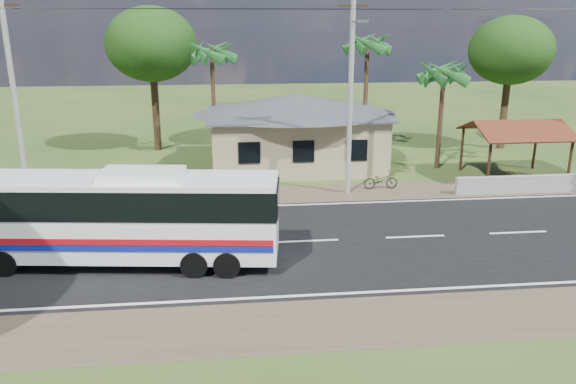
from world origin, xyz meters
name	(u,v)px	position (x,y,z in m)	size (l,w,h in m)	color
ground	(308,241)	(0.00, 0.00, 0.00)	(120.00, 120.00, 0.00)	#274418
road	(308,241)	(0.00, 0.00, 0.01)	(120.00, 16.00, 0.03)	black
house	(295,122)	(1.00, 13.00, 2.64)	(12.40, 10.00, 5.00)	tan
waiting_shed	(516,130)	(13.00, 8.50, 2.73)	(5.20, 4.48, 3.35)	#372414
concrete_barrier	(520,184)	(12.00, 5.60, 0.45)	(7.00, 0.30, 0.90)	#9E9E99
utility_poles	(344,81)	(2.67, 6.49, 5.77)	(32.80, 2.22, 11.00)	#9E9E99
palm_near	(444,73)	(9.50, 11.00, 5.71)	(2.80, 2.80, 6.70)	#47301E
palm_mid	(368,45)	(6.00, 15.50, 7.16)	(2.80, 2.80, 8.20)	#47301E
palm_far	(212,53)	(-4.00, 16.00, 6.68)	(2.80, 2.80, 7.70)	#47301E
tree_behind_house	(151,45)	(-8.00, 18.00, 7.12)	(6.00, 6.00, 9.61)	#47301E
tree_behind_shed	(511,51)	(16.00, 16.00, 6.68)	(5.60, 5.60, 9.02)	#47301E
coach_bus	(118,211)	(-7.12, -1.42, 2.05)	(11.75, 3.85, 3.58)	white
motorcycle	(381,180)	(4.91, 7.01, 0.48)	(0.64, 1.82, 0.96)	black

